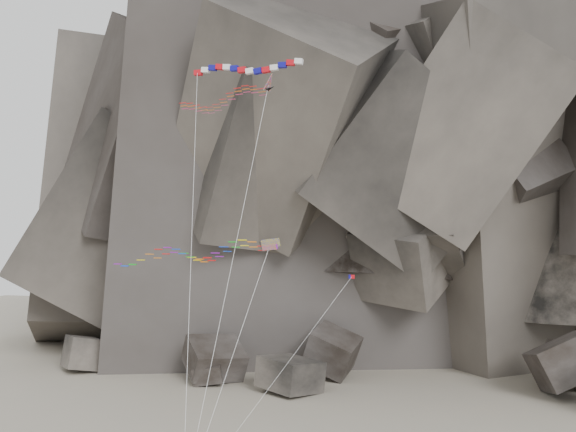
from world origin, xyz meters
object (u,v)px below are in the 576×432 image
(banner_kite, at_px, (246,71))
(delta_kite, at_px, (218,100))
(pennant_kite, at_px, (314,327))
(parafoil_kite, at_px, (185,253))

(banner_kite, bearing_deg, delta_kite, -170.55)
(delta_kite, bearing_deg, pennant_kite, -0.54)
(delta_kite, height_order, parafoil_kite, delta_kite)
(parafoil_kite, bearing_deg, banner_kite, 35.17)
(delta_kite, xyz_separation_m, banner_kite, (2.20, 0.38, 2.28))
(banner_kite, relative_size, pennant_kite, 2.23)
(delta_kite, xyz_separation_m, pennant_kite, (7.92, -0.37, -17.72))
(delta_kite, bearing_deg, banner_kite, 11.91)
(delta_kite, bearing_deg, parafoil_kite, -135.79)
(banner_kite, xyz_separation_m, pennant_kite, (5.73, -0.75, -20.00))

